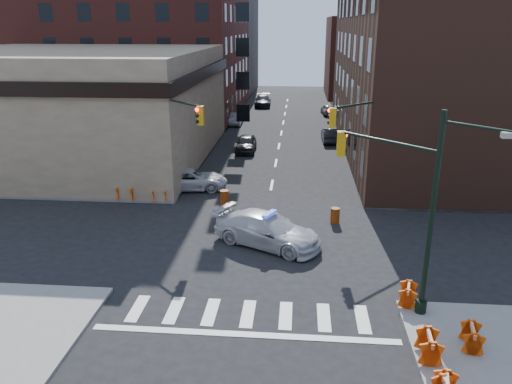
% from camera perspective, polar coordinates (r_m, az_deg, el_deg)
% --- Properties ---
extents(ground, '(140.00, 140.00, 0.00)m').
position_cam_1_polar(ground, '(26.40, 0.58, -5.85)').
color(ground, black).
rests_on(ground, ground).
extents(sidewalk_nw, '(34.00, 54.50, 0.15)m').
position_cam_1_polar(sidewalk_nw, '(62.84, -18.56, 7.73)').
color(sidewalk_nw, gray).
rests_on(sidewalk_nw, ground).
extents(sidewalk_ne, '(34.00, 54.50, 0.15)m').
position_cam_1_polar(sidewalk_ne, '(61.50, 25.20, 6.71)').
color(sidewalk_ne, gray).
rests_on(sidewalk_ne, ground).
extents(bank_building, '(22.00, 22.00, 9.00)m').
position_cam_1_polar(bank_building, '(45.07, -20.05, 9.32)').
color(bank_building, tan).
rests_on(bank_building, ground).
extents(apartment_block, '(25.00, 25.00, 24.00)m').
position_cam_1_polar(apartment_block, '(67.11, -13.42, 19.08)').
color(apartment_block, maroon).
rests_on(apartment_block, ground).
extents(commercial_row_ne, '(14.00, 34.00, 14.00)m').
position_cam_1_polar(commercial_row_ne, '(47.94, 18.93, 12.96)').
color(commercial_row_ne, '#4A291D').
rests_on(commercial_row_ne, ground).
extents(filler_nw, '(20.00, 18.00, 16.00)m').
position_cam_1_polar(filler_nw, '(87.83, -7.05, 16.60)').
color(filler_nw, brown).
rests_on(filler_nw, ground).
extents(filler_ne, '(16.00, 16.00, 12.00)m').
position_cam_1_polar(filler_ne, '(83.00, 13.85, 14.72)').
color(filler_ne, maroon).
rests_on(filler_ne, ground).
extents(signal_pole_se, '(5.40, 5.27, 8.00)m').
position_cam_1_polar(signal_pole_se, '(19.94, 16.93, -0.71)').
color(signal_pole_se, black).
rests_on(signal_pole_se, sidewalk_se).
extents(signal_pole_nw, '(3.58, 3.67, 8.00)m').
position_cam_1_polar(signal_pole_nw, '(30.99, -9.53, 6.08)').
color(signal_pole_nw, black).
rests_on(signal_pole_nw, sidewalk_nw).
extents(signal_pole_ne, '(3.67, 3.58, 8.00)m').
position_cam_1_polar(signal_pole_ne, '(30.31, 12.53, 5.61)').
color(signal_pole_ne, black).
rests_on(signal_pole_ne, sidewalk_ne).
extents(tree_ne_near, '(3.00, 3.00, 4.85)m').
position_cam_1_polar(tree_ne_near, '(50.83, 11.50, 9.85)').
color(tree_ne_near, black).
rests_on(tree_ne_near, sidewalk_ne).
extents(tree_ne_far, '(3.00, 3.00, 4.85)m').
position_cam_1_polar(tree_ne_far, '(58.71, 10.67, 11.04)').
color(tree_ne_far, black).
rests_on(tree_ne_far, sidewalk_ne).
extents(police_car, '(6.23, 4.67, 1.68)m').
position_cam_1_polar(police_car, '(25.88, 1.33, -4.35)').
color(police_car, silver).
rests_on(police_car, ground).
extents(pickup, '(5.31, 3.02, 1.40)m').
position_cam_1_polar(pickup, '(34.93, -7.43, 1.43)').
color(pickup, silver).
rests_on(pickup, ground).
extents(parked_car_wnear, '(1.81, 4.37, 1.48)m').
position_cam_1_polar(parked_car_wnear, '(45.16, -1.15, 5.59)').
color(parked_car_wnear, black).
rests_on(parked_car_wnear, ground).
extents(parked_car_wfar, '(1.39, 3.98, 1.31)m').
position_cam_1_polar(parked_car_wfar, '(57.64, -2.35, 8.35)').
color(parked_car_wfar, gray).
rests_on(parked_car_wfar, ground).
extents(parked_car_wdeep, '(2.34, 5.40, 1.55)m').
position_cam_1_polar(parked_car_wdeep, '(70.77, 0.79, 10.39)').
color(parked_car_wdeep, black).
rests_on(parked_car_wdeep, ground).
extents(parked_car_enear, '(1.58, 4.17, 1.36)m').
position_cam_1_polar(parked_car_enear, '(49.45, 8.43, 6.47)').
color(parked_car_enear, black).
rests_on(parked_car_enear, ground).
extents(parked_car_efar, '(1.91, 4.06, 1.34)m').
position_cam_1_polar(parked_car_efar, '(64.91, 8.26, 9.36)').
color(parked_car_efar, gray).
rests_on(parked_car_efar, ground).
extents(pedestrian_a, '(0.74, 0.57, 1.82)m').
position_cam_1_polar(pedestrian_a, '(34.35, -10.29, 1.61)').
color(pedestrian_a, black).
rests_on(pedestrian_a, sidewalk_nw).
extents(pedestrian_b, '(0.95, 0.89, 1.56)m').
position_cam_1_polar(pedestrian_b, '(35.25, -17.18, 1.29)').
color(pedestrian_b, black).
rests_on(pedestrian_b, sidewalk_nw).
extents(pedestrian_c, '(1.06, 1.20, 1.95)m').
position_cam_1_polar(pedestrian_c, '(34.58, -19.59, 1.04)').
color(pedestrian_c, '#1E252D').
rests_on(pedestrian_c, sidewalk_nw).
extents(barrel_road, '(0.64, 0.64, 0.92)m').
position_cam_1_polar(barrel_road, '(29.14, 9.03, -2.68)').
color(barrel_road, red).
rests_on(barrel_road, ground).
extents(barrel_bank, '(0.63, 0.63, 0.97)m').
position_cam_1_polar(barrel_bank, '(31.68, -3.63, -0.67)').
color(barrel_bank, orange).
rests_on(barrel_bank, ground).
extents(barricade_se_a, '(0.79, 1.19, 0.82)m').
position_cam_1_polar(barricade_se_a, '(21.50, 16.96, -11.14)').
color(barricade_se_a, red).
rests_on(barricade_se_a, sidewalk_se).
extents(barricade_se_b, '(0.69, 1.25, 0.91)m').
position_cam_1_polar(barricade_se_b, '(18.59, 19.14, -16.33)').
color(barricade_se_b, '#E65B0A').
rests_on(barricade_se_b, sidewalk_se).
extents(barricade_se_c, '(0.74, 1.19, 0.83)m').
position_cam_1_polar(barricade_se_c, '(19.63, 23.43, -15.02)').
color(barricade_se_c, orange).
rests_on(barricade_se_c, sidewalk_se).
extents(barricade_nw_a, '(1.08, 0.58, 0.79)m').
position_cam_1_polar(barricade_nw_a, '(32.62, -10.92, -0.29)').
color(barricade_nw_a, orange).
rests_on(barricade_nw_a, sidewalk_nw).
extents(barricade_nw_b, '(1.30, 0.72, 0.94)m').
position_cam_1_polar(barricade_nw_b, '(33.27, -14.61, -0.06)').
color(barricade_nw_b, '#DF550A').
rests_on(barricade_nw_b, sidewalk_nw).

